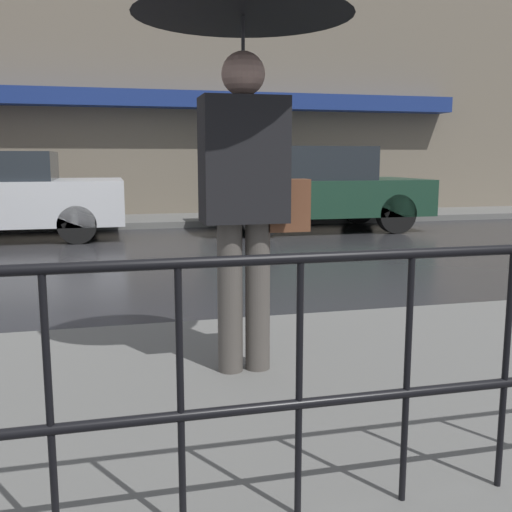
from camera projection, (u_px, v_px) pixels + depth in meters
name	position (u px, v px, depth m)	size (l,w,h in m)	color
ground_plane	(79.00, 263.00, 7.84)	(80.00, 80.00, 0.00)	#262628
sidewalk_near	(35.00, 420.00, 2.99)	(28.00, 2.86, 0.12)	#60605E
sidewalk_far	(88.00, 222.00, 12.17)	(28.00, 1.84, 0.12)	#60605E
lane_marking	(79.00, 263.00, 7.84)	(25.20, 0.12, 0.01)	gold
building_storefront	(83.00, 66.00, 12.65)	(28.00, 0.85, 6.62)	#706656
pedestrian	(244.00, 48.00, 3.24)	(1.20, 1.20, 2.26)	#4C4742
car_dark_green	(312.00, 188.00, 11.30)	(4.10, 1.94, 1.56)	#193828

